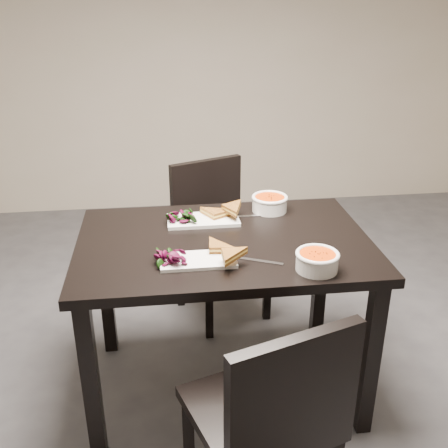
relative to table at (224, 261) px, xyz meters
name	(u,v)px	position (x,y,z in m)	size (l,w,h in m)	color
ground	(215,419)	(-0.07, -0.22, -0.65)	(5.00, 5.00, 0.00)	#47474C
table	(224,261)	(0.00, 0.00, 0.00)	(1.20, 0.80, 0.75)	black
chair_near	(272,415)	(0.06, -0.71, -0.17)	(0.53, 0.53, 0.85)	black
chair_far	(216,229)	(0.04, 0.68, -0.17)	(0.55, 0.55, 0.85)	black
plate_near	(198,260)	(-0.12, -0.18, 0.11)	(0.28, 0.14, 0.01)	white
sandwich_near	(215,250)	(-0.06, -0.17, 0.14)	(0.14, 0.11, 0.05)	#A46522
salad_near	(171,256)	(-0.22, -0.18, 0.13)	(0.09, 0.08, 0.04)	black
soup_bowl_near	(317,260)	(0.30, -0.30, 0.14)	(0.16, 0.16, 0.07)	white
cutlery_near	(260,261)	(0.11, -0.21, 0.10)	(0.18, 0.02, 0.00)	silver
plate_far	(203,220)	(-0.07, 0.19, 0.11)	(0.31, 0.16, 0.02)	white
sandwich_far	(218,214)	(0.00, 0.18, 0.14)	(0.16, 0.12, 0.05)	#A46522
salad_far	(180,215)	(-0.17, 0.19, 0.14)	(0.10, 0.09, 0.04)	black
soup_bowl_far	(270,202)	(0.25, 0.28, 0.14)	(0.17, 0.17, 0.07)	white
cutlery_far	(243,216)	(0.11, 0.23, 0.10)	(0.18, 0.02, 0.00)	silver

